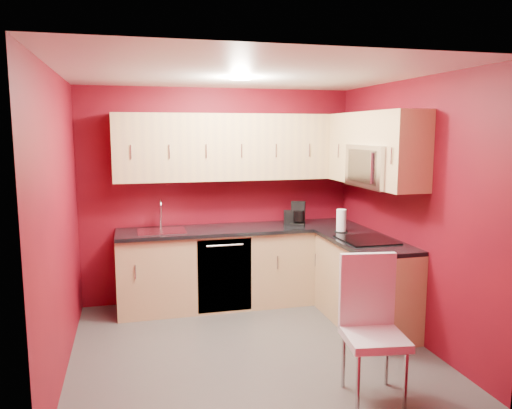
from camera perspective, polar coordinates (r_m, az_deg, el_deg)
name	(u,v)px	position (r m, az deg, el deg)	size (l,w,h in m)	color
floor	(249,347)	(4.86, -0.85, -15.97)	(3.20, 3.20, 0.00)	#454340
ceiling	(248,73)	(4.46, -0.93, 14.76)	(3.20, 3.20, 0.00)	white
wall_back	(219,195)	(5.95, -4.26, 1.07)	(3.20, 3.20, 0.00)	maroon
wall_front	(305,256)	(3.08, 5.65, -5.84)	(3.20, 3.20, 0.00)	maroon
wall_left	(59,224)	(4.41, -21.56, -2.07)	(3.00, 3.00, 0.00)	maroon
wall_right	(407,209)	(5.10, 16.86, -0.49)	(3.00, 3.00, 0.00)	maroon
base_cabinets_back	(241,267)	(5.86, -1.71, -7.16)	(2.80, 0.60, 0.87)	tan
base_cabinets_right	(365,284)	(5.35, 12.31, -8.86)	(0.60, 1.30, 0.87)	tan
countertop_back	(241,229)	(5.74, -1.70, -2.82)	(2.80, 0.63, 0.04)	black
countertop_right	(365,241)	(5.22, 12.39, -4.15)	(0.63, 1.27, 0.04)	black
upper_cabinets_back	(238,147)	(5.77, -2.05, 6.59)	(2.80, 0.35, 0.75)	tan
upper_cabinets_right	(372,143)	(5.35, 13.08, 6.91)	(0.35, 1.55, 0.75)	tan
microwave	(379,166)	(5.13, 13.93, 4.28)	(0.42, 0.76, 0.42)	silver
cooktop	(367,240)	(5.18, 12.52, -3.96)	(0.50, 0.55, 0.01)	black
sink	(162,228)	(5.62, -10.74, -2.64)	(0.52, 0.42, 0.35)	silver
dishwasher_front	(225,276)	(5.54, -3.60, -8.11)	(0.60, 0.02, 0.82)	black
downlight	(240,79)	(4.74, -1.80, 14.19)	(0.20, 0.20, 0.01)	white
coffee_maker	(298,214)	(5.88, 4.79, -1.04)	(0.16, 0.22, 0.27)	black
napkin_holder	(290,217)	(5.97, 3.90, -1.45)	(0.14, 0.14, 0.15)	black
paper_towel	(341,221)	(5.53, 9.72, -1.83)	(0.14, 0.14, 0.25)	white
dining_chair	(375,330)	(3.92, 13.41, -13.80)	(0.44, 0.46, 1.08)	silver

